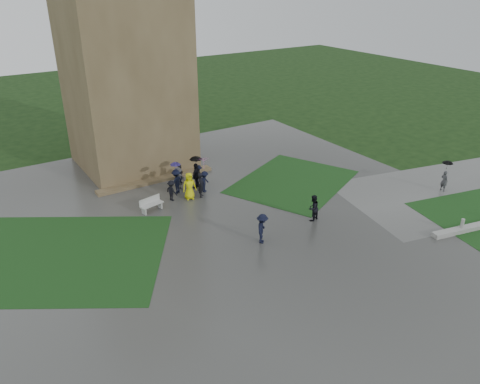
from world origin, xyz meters
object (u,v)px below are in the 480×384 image
pedestrian_near (313,208)px  tower (123,49)px  bench (151,204)px  pedestrian_mid (262,229)px  pedestrian_path (446,172)px

pedestrian_near → tower: bearing=-84.5°
bench → pedestrian_mid: (3.77, -7.15, 0.42)m
bench → pedestrian_mid: 8.09m
pedestrian_mid → pedestrian_near: bearing=-42.0°
pedestrian_mid → pedestrian_path: 14.98m
bench → pedestrian_path: pedestrian_path is taller
tower → pedestrian_mid: (1.58, -15.79, -8.09)m
pedestrian_mid → pedestrian_path: size_ratio=0.78×
tower → pedestrian_mid: 17.81m
pedestrian_near → pedestrian_path: (10.72, -1.68, 0.56)m
bench → pedestrian_path: size_ratio=0.72×
pedestrian_mid → pedestrian_path: pedestrian_path is taller
bench → tower: bearing=63.2°
tower → pedestrian_path: (16.50, -16.99, -7.58)m
bench → pedestrian_mid: pedestrian_mid is taller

